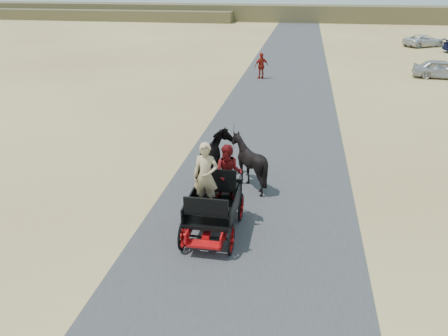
% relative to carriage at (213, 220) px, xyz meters
% --- Properties ---
extents(ground, '(140.00, 140.00, 0.00)m').
position_rel_carriage_xyz_m(ground, '(0.92, 1.11, -0.36)').
color(ground, tan).
extents(road, '(6.00, 140.00, 0.01)m').
position_rel_carriage_xyz_m(road, '(0.92, 1.11, -0.35)').
color(road, '#38383A').
rests_on(road, ground).
extents(ridge_far, '(140.00, 6.00, 2.40)m').
position_rel_carriage_xyz_m(ridge_far, '(0.92, 63.11, 0.84)').
color(ridge_far, brown).
rests_on(ridge_far, ground).
extents(ridge_near, '(40.00, 4.00, 1.60)m').
position_rel_carriage_xyz_m(ridge_near, '(-29.08, 59.11, 0.44)').
color(ridge_near, brown).
rests_on(ridge_near, ground).
extents(carriage, '(1.30, 2.40, 0.72)m').
position_rel_carriage_xyz_m(carriage, '(0.00, 0.00, 0.00)').
color(carriage, black).
rests_on(carriage, ground).
extents(horse_left, '(0.91, 2.01, 1.70)m').
position_rel_carriage_xyz_m(horse_left, '(-0.55, 3.00, 0.49)').
color(horse_left, black).
rests_on(horse_left, ground).
extents(horse_right, '(1.37, 1.54, 1.70)m').
position_rel_carriage_xyz_m(horse_right, '(0.55, 3.00, 0.49)').
color(horse_right, black).
rests_on(horse_right, ground).
extents(driver_man, '(0.66, 0.43, 1.80)m').
position_rel_carriage_xyz_m(driver_man, '(-0.20, 0.05, 1.26)').
color(driver_man, tan).
rests_on(driver_man, carriage).
extents(passenger_woman, '(0.77, 0.60, 1.58)m').
position_rel_carriage_xyz_m(passenger_woman, '(0.30, 0.60, 1.15)').
color(passenger_woman, '#660C0F').
rests_on(passenger_woman, carriage).
extents(pedestrian, '(1.07, 0.91, 1.73)m').
position_rel_carriage_xyz_m(pedestrian, '(-0.71, 19.73, 0.50)').
color(pedestrian, maroon).
rests_on(pedestrian, ground).
extents(car_a, '(3.78, 1.82, 1.25)m').
position_rel_carriage_xyz_m(car_a, '(11.33, 22.01, 0.26)').
color(car_a, '#B2B2B7').
rests_on(car_a, ground).
extents(car_d, '(4.56, 3.83, 1.16)m').
position_rel_carriage_xyz_m(car_d, '(13.68, 37.51, 0.22)').
color(car_d, silver).
rests_on(car_d, ground).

